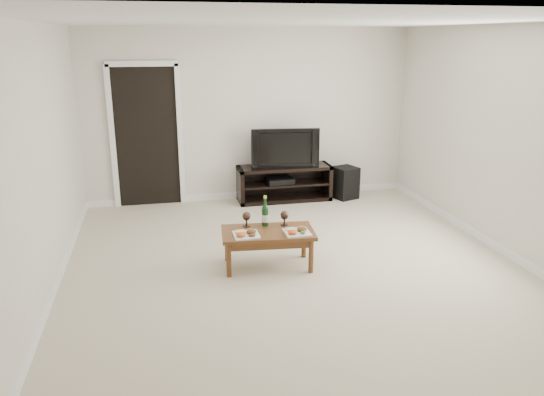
{
  "coord_description": "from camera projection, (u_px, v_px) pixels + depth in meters",
  "views": [
    {
      "loc": [
        -1.4,
        -5.23,
        2.45
      ],
      "look_at": [
        -0.17,
        0.4,
        0.7
      ],
      "focal_mm": 35.0,
      "sensor_mm": 36.0,
      "label": 1
    }
  ],
  "objects": [
    {
      "name": "plate_right",
      "position": [
        297.0,
        230.0,
        5.71
      ],
      "size": [
        0.27,
        0.27,
        0.07
      ],
      "primitive_type": "cube",
      "color": "white",
      "rests_on": "coffee_table"
    },
    {
      "name": "goblet_left",
      "position": [
        246.0,
        219.0,
        5.91
      ],
      "size": [
        0.09,
        0.09,
        0.17
      ],
      "primitive_type": null,
      "color": "#34241C",
      "rests_on": "coffee_table"
    },
    {
      "name": "media_console",
      "position": [
        284.0,
        183.0,
        8.24
      ],
      "size": [
        1.44,
        0.45,
        0.55
      ],
      "primitive_type": "cube",
      "color": "black",
      "rests_on": "ground"
    },
    {
      "name": "television",
      "position": [
        284.0,
        147.0,
        8.07
      ],
      "size": [
        1.04,
        0.25,
        0.59
      ],
      "primitive_type": "imported",
      "rotation": [
        0.0,
        0.0,
        -0.11
      ],
      "color": "black",
      "rests_on": "media_console"
    },
    {
      "name": "plate_left",
      "position": [
        246.0,
        233.0,
        5.64
      ],
      "size": [
        0.27,
        0.27,
        0.07
      ],
      "primitive_type": "cube",
      "color": "white",
      "rests_on": "coffee_table"
    },
    {
      "name": "back_wall",
      "position": [
        249.0,
        116.0,
        8.09
      ],
      "size": [
        5.0,
        0.04,
        2.6
      ],
      "primitive_type": "cube",
      "color": "silver",
      "rests_on": "ground"
    },
    {
      "name": "av_receiver",
      "position": [
        280.0,
        180.0,
        8.2
      ],
      "size": [
        0.42,
        0.32,
        0.08
      ],
      "primitive_type": "cube",
      "rotation": [
        0.0,
        0.0,
        0.06
      ],
      "color": "black",
      "rests_on": "media_console"
    },
    {
      "name": "coffee_table",
      "position": [
        268.0,
        249.0,
        5.85
      ],
      "size": [
        1.05,
        0.64,
        0.42
      ],
      "primitive_type": "cube",
      "rotation": [
        0.0,
        0.0,
        -0.09
      ],
      "color": "brown",
      "rests_on": "ground"
    },
    {
      "name": "doorway",
      "position": [
        147.0,
        138.0,
        7.82
      ],
      "size": [
        0.9,
        0.02,
        2.05
      ],
      "primitive_type": "cube",
      "color": "black",
      "rests_on": "ground"
    },
    {
      "name": "subwoofer",
      "position": [
        345.0,
        183.0,
        8.36
      ],
      "size": [
        0.42,
        0.42,
        0.5
      ],
      "primitive_type": "cube",
      "rotation": [
        0.0,
        0.0,
        0.33
      ],
      "color": "black",
      "rests_on": "ground"
    },
    {
      "name": "goblet_right",
      "position": [
        284.0,
        218.0,
        5.94
      ],
      "size": [
        0.09,
        0.09,
        0.17
      ],
      "primitive_type": null,
      "color": "#34241C",
      "rests_on": "coffee_table"
    },
    {
      "name": "wine_bottle",
      "position": [
        265.0,
        211.0,
        5.91
      ],
      "size": [
        0.07,
        0.07,
        0.35
      ],
      "primitive_type": "cylinder",
      "color": "#0E3414",
      "rests_on": "coffee_table"
    },
    {
      "name": "ceiling",
      "position": [
        298.0,
        19.0,
        5.12
      ],
      "size": [
        5.0,
        5.5,
        0.04
      ],
      "primitive_type": "cube",
      "color": "white",
      "rests_on": "back_wall"
    },
    {
      "name": "floor",
      "position": [
        294.0,
        267.0,
        5.88
      ],
      "size": [
        5.5,
        5.5,
        0.0
      ],
      "primitive_type": "plane",
      "color": "beige",
      "rests_on": "ground"
    }
  ]
}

